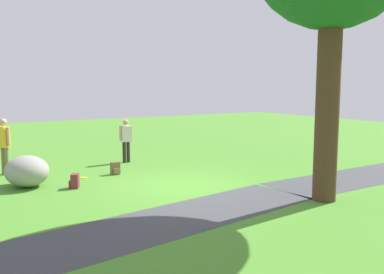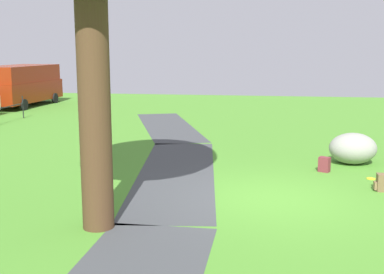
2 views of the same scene
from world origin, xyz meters
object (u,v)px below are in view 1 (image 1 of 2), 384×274
object	(u,v)px
handbag_on_grass	(32,165)
lawn_boulder	(27,171)
man_near_boulder	(126,138)
backpack_by_boulder	(75,181)
woman_with_handbag	(4,142)
spare_backpack_on_lawn	(115,168)
frisbee_on_grass	(83,178)

from	to	relation	value
handbag_on_grass	lawn_boulder	bearing A→B (deg)	75.56
man_near_boulder	backpack_by_boulder	size ratio (longest dim) A/B	4.00
handbag_on_grass	woman_with_handbag	bearing A→B (deg)	21.31
backpack_by_boulder	woman_with_handbag	bearing A→B (deg)	-65.36
woman_with_handbag	man_near_boulder	world-z (taller)	woman_with_handbag
man_near_boulder	spare_backpack_on_lawn	size ratio (longest dim) A/B	4.00
spare_backpack_on_lawn	woman_with_handbag	bearing A→B (deg)	-31.81
woman_with_handbag	handbag_on_grass	size ratio (longest dim) A/B	4.96
lawn_boulder	frisbee_on_grass	xyz separation A→B (m)	(-1.68, -0.20, -0.43)
backpack_by_boulder	frisbee_on_grass	size ratio (longest dim) A/B	1.81
lawn_boulder	woman_with_handbag	xyz separation A→B (m)	(0.27, -2.07, 0.62)
woman_with_handbag	frisbee_on_grass	distance (m)	2.90
man_near_boulder	backpack_by_boulder	distance (m)	4.04
backpack_by_boulder	spare_backpack_on_lawn	bearing A→B (deg)	-146.34
man_near_boulder	handbag_on_grass	world-z (taller)	man_near_boulder
man_near_boulder	frisbee_on_grass	bearing A→B (deg)	38.62
frisbee_on_grass	spare_backpack_on_lawn	bearing A→B (deg)	-179.60
woman_with_handbag	frisbee_on_grass	xyz separation A→B (m)	(-1.95, 1.87, -1.05)
frisbee_on_grass	woman_with_handbag	bearing A→B (deg)	-43.81
spare_backpack_on_lawn	lawn_boulder	bearing A→B (deg)	4.36
handbag_on_grass	frisbee_on_grass	distance (m)	2.46
woman_with_handbag	spare_backpack_on_lawn	distance (m)	3.64
man_near_boulder	woman_with_handbag	bearing A→B (deg)	-1.63
woman_with_handbag	frisbee_on_grass	bearing A→B (deg)	136.19
man_near_boulder	handbag_on_grass	distance (m)	3.37
handbag_on_grass	frisbee_on_grass	world-z (taller)	handbag_on_grass
frisbee_on_grass	backpack_by_boulder	bearing A→B (deg)	61.46
woman_with_handbag	handbag_on_grass	bearing A→B (deg)	-158.69
lawn_boulder	man_near_boulder	size ratio (longest dim) A/B	0.99
handbag_on_grass	spare_backpack_on_lawn	world-z (taller)	spare_backpack_on_lawn
lawn_boulder	man_near_boulder	distance (m)	4.36
man_near_boulder	handbag_on_grass	bearing A→B (deg)	-8.19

